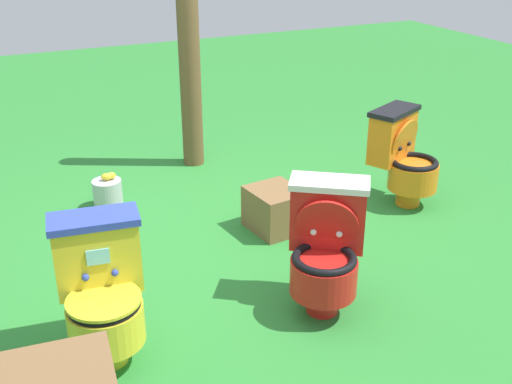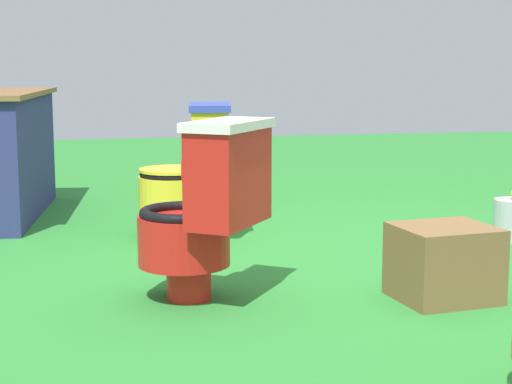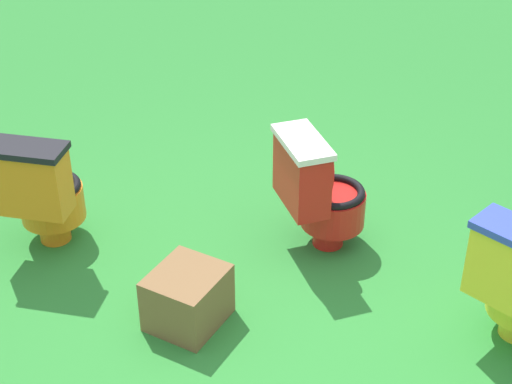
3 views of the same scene
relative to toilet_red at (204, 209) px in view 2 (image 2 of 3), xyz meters
name	(u,v)px [view 2 (image 2 of 3)]	position (x,y,z in m)	size (l,w,h in m)	color
ground	(372,274)	(0.28, -0.80, -0.37)	(14.00, 14.00, 0.00)	#2D8433
toilet_red	(204,209)	(0.00, 0.00, 0.00)	(0.61, 0.63, 0.73)	red
toilet_yellow	(190,170)	(1.21, -0.09, 0.00)	(0.47, 0.54, 0.73)	yellow
small_crate	(444,263)	(-0.17, -0.94, -0.22)	(0.38, 0.34, 0.30)	brown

